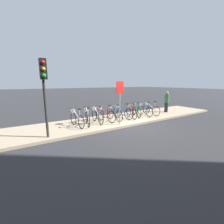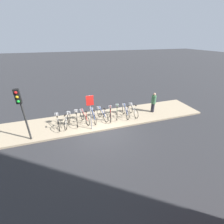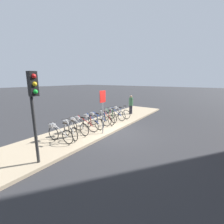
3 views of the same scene
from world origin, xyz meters
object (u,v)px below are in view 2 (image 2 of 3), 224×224
Objects in this scene: parked_bicycle_3 at (84,116)px; parked_bicycle_4 at (93,115)px; parked_bicycle_8 at (125,111)px; traffic_light at (20,105)px; parked_bicycle_2 at (77,117)px; parked_bicycle_5 at (102,113)px; parked_bicycle_7 at (117,111)px; sign_post at (90,107)px; parked_bicycle_0 at (58,121)px; parked_bicycle_9 at (133,109)px; pedestrian at (153,102)px; parked_bicycle_6 at (110,113)px; parked_bicycle_1 at (68,119)px.

parked_bicycle_4 is at bearing -1.05° from parked_bicycle_3.
traffic_light is (-6.26, -1.08, 1.78)m from parked_bicycle_8.
parked_bicycle_5 is (1.75, 0.04, 0.00)m from parked_bicycle_2.
sign_post is (-2.12, -1.13, 1.12)m from parked_bicycle_7.
parked_bicycle_0 and parked_bicycle_9 have the same top height.
sign_post reaches higher than parked_bicycle_0.
traffic_light is at bearing -172.99° from pedestrian.
parked_bicycle_9 is (0.60, 0.00, 0.00)m from parked_bicycle_8.
parked_bicycle_5 is at bearing 177.99° from pedestrian.
pedestrian is 8.73m from traffic_light.
parked_bicycle_4 is at bearing 178.65° from parked_bicycle_8.
pedestrian is at bearing -1.03° from parked_bicycle_2.
parked_bicycle_5 is 1.02× the size of parked_bicycle_7.
parked_bicycle_4 is 4.39m from traffic_light.
parked_bicycle_4 is 1.25m from parked_bicycle_6.
parked_bicycle_2 is at bearing 5.28° from parked_bicycle_0.
sign_post is at bearing 0.93° from traffic_light.
parked_bicycle_0 is 1.03× the size of parked_bicycle_1.
parked_bicycle_3 is (1.71, 0.10, 0.00)m from parked_bicycle_0.
parked_bicycle_2 and parked_bicycle_5 have the same top height.
sign_post is at bearing -151.80° from parked_bicycle_7.
parked_bicycle_3 is 0.50× the size of traffic_light.
parked_bicycle_6 is (2.96, 0.00, 0.00)m from parked_bicycle_1.
parked_bicycle_3 is at bearing -178.90° from parked_bicycle_7.
parked_bicycle_7 is (1.16, -0.00, 0.00)m from parked_bicycle_5.
parked_bicycle_1 and parked_bicycle_5 have the same top height.
parked_bicycle_9 is (3.01, -0.05, 0.00)m from parked_bicycle_4.
parked_bicycle_8 is at bearing 20.57° from sign_post.
parked_bicycle_7 is 0.96× the size of pedestrian.
parked_bicycle_7 is 6.05m from traffic_light.
traffic_light reaches higher than parked_bicycle_3.
parked_bicycle_4 is at bearing 16.44° from traffic_light.
sign_post reaches higher than parked_bicycle_5.
parked_bicycle_2 is at bearing 178.95° from parked_bicycle_9.
parked_bicycle_0 is at bearing -179.68° from parked_bicycle_1.
pedestrian is (1.70, -0.03, 0.38)m from parked_bicycle_9.
parked_bicycle_4 is at bearing 2.27° from parked_bicycle_0.
parked_bicycle_1 is at bearing -177.04° from parked_bicycle_4.
pedestrian is (7.03, 0.01, 0.38)m from parked_bicycle_0.
parked_bicycle_1 is 6.43m from pedestrian.
parked_bicycle_2 is at bearing 178.97° from pedestrian.
parked_bicycle_9 is 3.64m from sign_post.
parked_bicycle_4 is 1.01× the size of pedestrian.
parked_bicycle_6 is 0.50× the size of traffic_light.
traffic_light reaches higher than parked_bicycle_1.
parked_bicycle_8 is 0.60m from parked_bicycle_9.
parked_bicycle_3 is at bearing 177.02° from parked_bicycle_6.
traffic_light reaches higher than parked_bicycle_8.
traffic_light is at bearing -153.90° from parked_bicycle_1.
parked_bicycle_7 is at bearing 169.25° from parked_bicycle_8.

